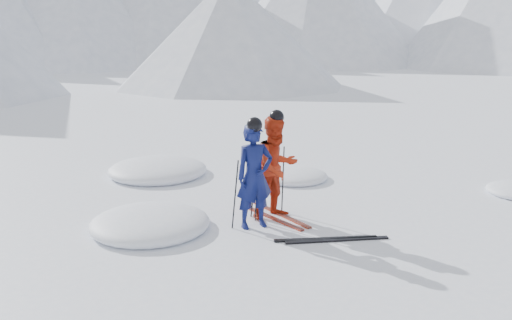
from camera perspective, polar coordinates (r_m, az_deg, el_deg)
ground at (r=10.66m, az=9.61°, el=-4.75°), size 160.00×160.00×0.00m
skier_blue at (r=9.15m, az=-0.16°, el=-1.72°), size 0.75×0.59×1.80m
skier_red at (r=9.65m, az=2.14°, el=-0.78°), size 0.94×0.76×1.85m
pole_blue_left at (r=9.17m, az=-2.21°, el=-3.65°), size 0.12×0.08×1.20m
pole_blue_right at (r=9.57m, az=0.06°, el=-2.90°), size 0.12×0.07×1.20m
pole_red_left at (r=9.73m, az=-0.17°, el=-2.54°), size 0.12×0.10×1.23m
pole_red_right at (r=10.03m, az=2.85°, el=-2.06°), size 0.12×0.09×1.23m
ski_worn_left at (r=9.84m, az=1.57°, el=-6.04°), size 0.14×1.70×0.03m
ski_worn_right at (r=9.99m, az=2.62°, el=-5.74°), size 0.26×1.70×0.03m
ski_loose_a at (r=8.93m, az=7.38°, el=-8.23°), size 1.47×1.00×0.03m
ski_loose_b at (r=8.90m, az=8.53°, el=-8.34°), size 1.50×0.95×0.03m
snow_lumps at (r=11.49m, az=-5.07°, el=-3.27°), size 8.64×7.95×0.51m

